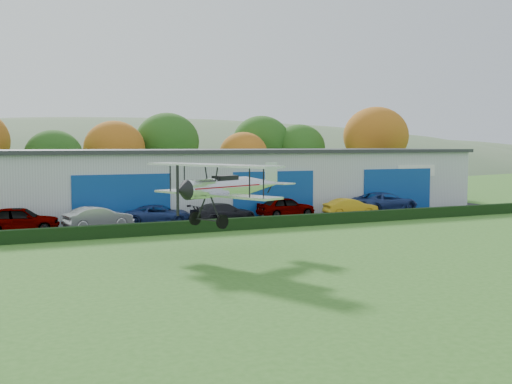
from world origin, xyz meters
name	(u,v)px	position (x,y,z in m)	size (l,w,h in m)	color
ground	(392,277)	(0.00, 0.00, 0.00)	(300.00, 300.00, 0.00)	#31621F
apron	(256,219)	(3.00, 21.00, 0.03)	(48.00, 9.00, 0.05)	black
hedge	(284,221)	(3.00, 16.20, 0.40)	(46.00, 0.60, 0.80)	black
hangar	(244,179)	(5.00, 27.98, 2.66)	(40.60, 12.60, 5.30)	#B2B7BC
tree_belt	(160,146)	(0.85, 40.62, 5.61)	(75.70, 13.22, 10.12)	#3D2614
distant_hills	(37,219)	(-4.38, 140.00, -13.05)	(430.00, 196.00, 56.00)	#4C6642
car_0	(20,219)	(-13.92, 20.64, 0.89)	(1.97, 4.91, 1.67)	gray
car_1	(98,217)	(-8.98, 20.29, 0.80)	(1.59, 4.56, 1.50)	silver
car_2	(160,215)	(-4.56, 20.90, 0.73)	(2.24, 4.87, 1.35)	navy
car_3	(223,213)	(-0.29, 19.42, 0.78)	(2.06, 5.06, 1.47)	black
car_4	(286,207)	(5.67, 21.23, 0.84)	(1.86, 4.62, 1.58)	gray
car_5	(351,207)	(10.48, 19.34, 0.75)	(1.49, 4.26, 1.40)	gold
car_6	(384,202)	(14.67, 20.67, 0.88)	(2.77, 6.00, 1.67)	navy
biplane	(227,185)	(-4.64, 7.63, 3.65)	(7.44, 8.15, 3.12)	silver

